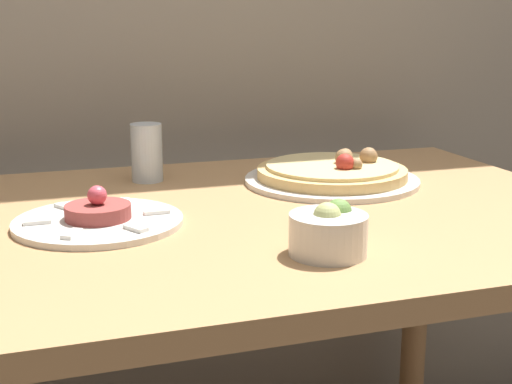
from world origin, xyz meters
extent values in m
cube|color=#AD7F51|center=(0.00, 0.41, 0.75)|extent=(1.22, 0.83, 0.03)
cylinder|color=#AD7F51|center=(0.55, 0.77, 0.37)|extent=(0.06, 0.06, 0.73)
cylinder|color=silver|center=(0.22, 0.55, 0.77)|extent=(0.33, 0.33, 0.01)
cylinder|color=#DBB26B|center=(0.22, 0.55, 0.79)|extent=(0.29, 0.29, 0.02)
cylinder|color=#E0C684|center=(0.22, 0.55, 0.80)|extent=(0.25, 0.25, 0.01)
sphere|color=#997047|center=(0.26, 0.59, 0.81)|extent=(0.03, 0.03, 0.03)
sphere|color=#997047|center=(0.29, 0.56, 0.81)|extent=(0.03, 0.03, 0.03)
sphere|color=#B22D23|center=(0.22, 0.51, 0.81)|extent=(0.03, 0.03, 0.03)
sphere|color=#997047|center=(0.24, 0.56, 0.81)|extent=(0.03, 0.03, 0.03)
sphere|color=#997047|center=(0.24, 0.51, 0.81)|extent=(0.02, 0.02, 0.02)
cylinder|color=silver|center=(-0.24, 0.41, 0.77)|extent=(0.26, 0.26, 0.01)
cylinder|color=#933D38|center=(-0.24, 0.41, 0.79)|extent=(0.10, 0.10, 0.02)
sphere|color=#DB4C5B|center=(-0.24, 0.41, 0.81)|extent=(0.03, 0.03, 0.03)
cube|color=white|center=(-0.15, 0.41, 0.78)|extent=(0.04, 0.02, 0.01)
cube|color=white|center=(-0.19, 0.48, 0.78)|extent=(0.03, 0.04, 0.01)
cube|color=white|center=(-0.28, 0.48, 0.78)|extent=(0.03, 0.04, 0.01)
cube|color=white|center=(-0.33, 0.41, 0.78)|extent=(0.04, 0.02, 0.01)
cube|color=white|center=(-0.28, 0.33, 0.78)|extent=(0.03, 0.04, 0.01)
cube|color=white|center=(-0.19, 0.33, 0.78)|extent=(0.03, 0.04, 0.01)
cylinder|color=silver|center=(0.04, 0.17, 0.80)|extent=(0.11, 0.11, 0.06)
sphere|color=#668E42|center=(0.06, 0.19, 0.82)|extent=(0.04, 0.04, 0.04)
sphere|color=#B7BC70|center=(0.04, 0.17, 0.82)|extent=(0.04, 0.04, 0.04)
sphere|color=#8EA34C|center=(0.04, 0.18, 0.82)|extent=(0.03, 0.03, 0.03)
cylinder|color=silver|center=(-0.11, 0.68, 0.82)|extent=(0.06, 0.06, 0.11)
camera|label=1|loc=(-0.33, -0.66, 1.08)|focal=50.00mm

